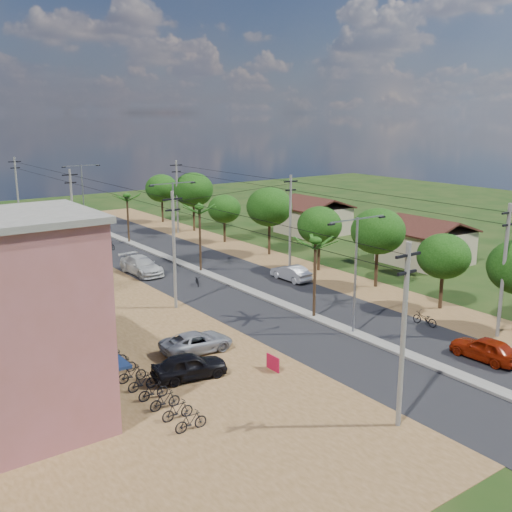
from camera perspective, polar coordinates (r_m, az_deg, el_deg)
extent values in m
plane|color=black|center=(41.35, 9.22, -7.35)|extent=(160.00, 160.00, 0.00)
cube|color=black|center=(52.38, -2.47, -2.68)|extent=(12.00, 110.00, 0.04)
cube|color=#605E56|center=(54.80, -4.21, -1.90)|extent=(1.00, 90.00, 0.18)
cube|color=brown|center=(39.97, -15.05, -8.37)|extent=(18.00, 46.00, 0.04)
cube|color=brown|center=(57.34, 4.62, -1.29)|extent=(5.00, 90.00, 0.03)
cube|color=#8D4D48|center=(29.20, -22.77, -6.77)|extent=(8.00, 6.00, 10.00)
cube|color=#112147|center=(31.02, -14.47, -8.69)|extent=(0.80, 5.40, 0.15)
cube|color=black|center=(31.62, -14.88, -11.83)|extent=(0.10, 3.00, 2.40)
cube|color=navy|center=(29.83, -15.42, -2.73)|extent=(0.12, 4.20, 1.20)
cube|color=#112147|center=(37.27, -18.51, -5.18)|extent=(0.80, 5.40, 0.15)
cube|color=black|center=(37.77, -18.81, -7.86)|extent=(0.10, 3.00, 2.40)
cube|color=navy|center=(36.43, -19.30, -1.16)|extent=(0.12, 4.20, 1.20)
cube|color=#112147|center=(43.75, -21.33, -2.68)|extent=(0.80, 5.40, 0.15)
cube|color=black|center=(44.18, -21.57, -5.00)|extent=(0.10, 3.00, 2.40)
cube|color=navy|center=(43.17, -21.98, -0.07)|extent=(0.12, 4.20, 1.20)
cube|color=tan|center=(61.76, 15.85, 0.87)|extent=(7.00, 7.00, 3.30)
cube|color=tan|center=(74.61, 5.46, 3.43)|extent=(7.00, 7.00, 3.30)
cylinder|color=black|center=(47.54, 17.26, -2.59)|extent=(0.28, 0.28, 3.85)
ellipsoid|color=black|center=(47.00, 17.44, -0.01)|extent=(4.00, 4.00, 3.40)
cylinder|color=black|center=(52.04, 11.41, -0.47)|extent=(0.28, 0.28, 4.55)
ellipsoid|color=black|center=(51.49, 11.55, 2.33)|extent=(4.60, 4.60, 3.91)
cylinder|color=black|center=(56.71, 6.01, 0.61)|extent=(0.28, 0.28, 4.06)
ellipsoid|color=black|center=(56.25, 6.07, 2.92)|extent=(4.20, 4.20, 3.57)
cylinder|color=black|center=(62.79, 1.27, 2.27)|extent=(0.28, 0.28, 4.76)
ellipsoid|color=black|center=(62.32, 1.29, 4.72)|extent=(4.80, 4.80, 4.08)
cylinder|color=black|center=(69.10, -3.02, 2.81)|extent=(0.28, 0.28, 3.64)
ellipsoid|color=black|center=(68.74, -3.04, 4.52)|extent=(3.80, 3.80, 3.23)
cylinder|color=black|center=(76.02, -5.95, 4.22)|extent=(0.28, 0.28, 4.90)
ellipsoid|color=black|center=(75.62, -6.00, 6.31)|extent=(5.00, 5.00, 4.25)
cylinder|color=black|center=(82.87, -8.92, 4.70)|extent=(0.28, 0.28, 4.34)
ellipsoid|color=black|center=(82.53, -8.98, 6.40)|extent=(4.40, 4.40, 3.74)
cylinder|color=black|center=(43.20, 5.61, -2.28)|extent=(0.22, 0.22, 5.80)
cylinder|color=black|center=(55.76, -5.35, 1.53)|extent=(0.22, 0.22, 6.20)
cylinder|color=black|center=(69.83, -12.09, 3.42)|extent=(0.22, 0.22, 5.50)
cylinder|color=gray|center=(40.12, 9.43, -2.00)|extent=(0.16, 0.16, 8.00)
cube|color=gray|center=(40.13, 10.85, 3.65)|extent=(2.40, 0.08, 0.08)
cube|color=gray|center=(38.43, 8.39, 3.32)|extent=(2.40, 0.08, 0.08)
cube|color=black|center=(40.95, 11.91, 3.66)|extent=(0.50, 0.18, 0.12)
cube|color=black|center=(37.70, 7.19, 3.01)|extent=(0.50, 0.18, 0.12)
cylinder|color=gray|center=(59.86, -7.82, 3.17)|extent=(0.16, 0.16, 8.00)
cube|color=gray|center=(59.87, -6.92, 6.97)|extent=(2.40, 0.08, 0.08)
cube|color=gray|center=(58.75, -8.98, 6.78)|extent=(2.40, 0.08, 0.08)
cube|color=black|center=(60.42, -6.00, 6.96)|extent=(0.50, 0.18, 0.12)
cube|color=black|center=(58.27, -9.94, 6.59)|extent=(0.50, 0.18, 0.12)
cylinder|color=gray|center=(82.51, -16.15, 5.57)|extent=(0.16, 0.16, 8.00)
cube|color=gray|center=(82.51, -15.54, 8.34)|extent=(2.40, 0.08, 0.08)
cube|color=gray|center=(81.70, -17.12, 8.19)|extent=(2.40, 0.08, 0.08)
cube|color=black|center=(82.91, -14.81, 8.34)|extent=(0.50, 0.18, 0.12)
cube|color=black|center=(81.36, -17.85, 8.05)|extent=(0.50, 0.18, 0.12)
cylinder|color=#605E56|center=(28.64, 13.84, -7.54)|extent=(0.24, 0.24, 9.00)
cube|color=black|center=(27.51, 14.29, 0.08)|extent=(1.60, 0.12, 0.12)
cube|color=black|center=(27.70, 14.19, -1.53)|extent=(1.20, 0.12, 0.12)
cylinder|color=#605E56|center=(45.29, -7.80, 0.49)|extent=(0.24, 0.24, 9.00)
cube|color=black|center=(44.59, -7.96, 5.38)|extent=(1.60, 0.12, 0.12)
cube|color=black|center=(44.70, -7.93, 4.36)|extent=(1.20, 0.12, 0.12)
cylinder|color=#605E56|center=(65.20, -17.07, 3.98)|extent=(0.24, 0.24, 9.00)
cube|color=black|center=(64.71, -17.30, 7.39)|extent=(1.60, 0.12, 0.12)
cube|color=black|center=(64.79, -17.26, 6.69)|extent=(1.20, 0.12, 0.12)
cylinder|color=#605E56|center=(85.16, -21.78, 5.72)|extent=(0.24, 0.24, 9.00)
cube|color=black|center=(84.79, -22.01, 8.33)|extent=(1.60, 0.12, 0.12)
cube|color=black|center=(84.85, -21.96, 7.79)|extent=(1.20, 0.12, 0.12)
cylinder|color=#605E56|center=(42.23, 22.51, -1.38)|extent=(0.24, 0.24, 9.00)
cube|color=black|center=(41.48, 22.99, 3.84)|extent=(1.60, 0.12, 0.12)
cube|color=black|center=(41.60, 22.89, 2.75)|extent=(1.20, 0.12, 0.12)
cylinder|color=#605E56|center=(56.49, 3.28, 3.17)|extent=(0.24, 0.24, 9.00)
cube|color=black|center=(55.93, 3.33, 7.11)|extent=(1.60, 0.12, 0.12)
cube|color=black|center=(56.02, 3.32, 6.29)|extent=(1.20, 0.12, 0.12)
cylinder|color=#605E56|center=(74.61, -7.52, 5.59)|extent=(0.24, 0.24, 9.00)
cube|color=black|center=(74.18, -7.61, 8.58)|extent=(1.60, 0.12, 0.12)
cube|color=black|center=(74.25, -7.59, 7.96)|extent=(1.20, 0.12, 0.12)
imported|color=maroon|center=(38.99, 20.97, -8.28)|extent=(1.88, 4.30, 1.44)
imported|color=gray|center=(53.34, 3.33, -1.64)|extent=(1.55, 4.23, 1.38)
imported|color=#B2B2AD|center=(56.33, -10.87, -0.93)|extent=(2.49, 5.64, 1.61)
imported|color=gray|center=(37.84, -5.67, -8.21)|extent=(4.74, 2.43, 1.28)
imported|color=black|center=(34.32, -6.35, -10.42)|extent=(4.49, 2.41, 1.45)
imported|color=black|center=(43.79, 15.76, -5.81)|extent=(0.83, 1.95, 1.00)
imported|color=black|center=(52.02, -5.61, -2.37)|extent=(1.19, 1.75, 0.87)
imported|color=black|center=(67.15, -13.75, 0.99)|extent=(0.90, 1.78, 1.03)
cube|color=maroon|center=(35.19, 1.62, -10.17)|extent=(0.09, 1.12, 0.94)
cylinder|color=black|center=(34.91, 2.14, -10.79)|extent=(0.04, 0.04, 0.47)
cylinder|color=black|center=(35.66, 1.10, -10.25)|extent=(0.04, 0.04, 0.47)
imported|color=black|center=(29.25, -6.22, -15.38)|extent=(1.68, 0.53, 1.00)
imported|color=black|center=(30.25, -7.49, -14.38)|extent=(1.68, 0.53, 1.00)
imported|color=black|center=(31.28, -8.67, -13.43)|extent=(1.68, 0.53, 1.00)
imported|color=black|center=(32.33, -9.76, -12.54)|extent=(1.68, 0.53, 1.00)
imported|color=black|center=(33.40, -10.78, -11.71)|extent=(1.68, 0.53, 1.00)
imported|color=black|center=(34.48, -11.72, -10.92)|extent=(1.68, 0.53, 1.00)
imported|color=black|center=(35.57, -12.61, -10.18)|extent=(1.68, 0.53, 1.00)
imported|color=black|center=(36.68, -13.44, -9.48)|extent=(1.68, 0.53, 1.00)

